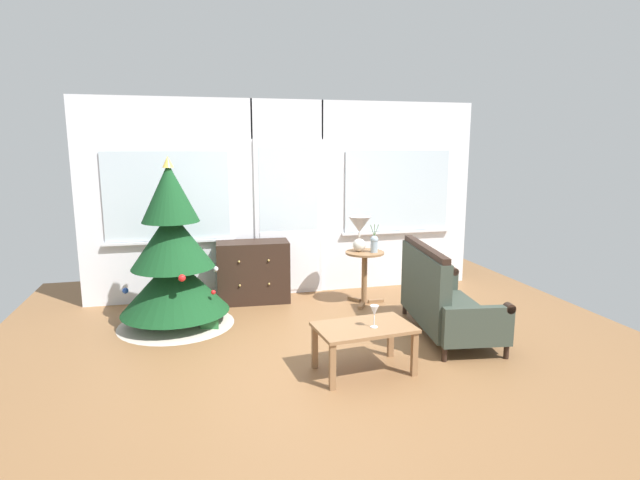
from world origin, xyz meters
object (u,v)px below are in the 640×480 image
Objects in this scene: table_lamp at (359,229)px; wine_glass at (374,311)px; dresser_cabinet at (253,272)px; christmas_tree at (173,263)px; side_table at (364,267)px; settee_sofa at (441,300)px; gift_box at (209,320)px; flower_vase at (374,243)px; coffee_table at (364,333)px.

table_lamp is 2.06m from wine_glass.
dresser_cabinet reaches higher than wine_glass.
side_table is at bearing 5.31° from christmas_tree.
table_lamp is 2.26× the size of wine_glass.
christmas_tree is 1.18m from dresser_cabinet.
dresser_cabinet reaches higher than side_table.
settee_sofa is 1.45m from table_lamp.
dresser_cabinet is 1.10m from gift_box.
dresser_cabinet is 2.63× the size of flower_vase.
christmas_tree is 2.10× the size of coffee_table.
flower_vase is 1.82× the size of gift_box.
christmas_tree is at bearing -174.69° from side_table.
settee_sofa reaches higher than side_table.
christmas_tree is at bearing 160.10° from settee_sofa.
gift_box is (-1.93, -0.44, -0.38)m from side_table.
table_lamp is (1.28, -0.39, 0.56)m from dresser_cabinet.
flower_vase is (-0.34, 1.14, 0.41)m from settee_sofa.
settee_sofa reaches higher than gift_box.
settee_sofa reaches higher than coffee_table.
christmas_tree is at bearing 135.18° from wine_glass.
flower_vase is at bearing 10.68° from gift_box.
side_table is at bearing -17.86° from dresser_cabinet.
settee_sofa is 8.06× the size of gift_box.
table_lamp is at bearing 147.99° from flower_vase.
dresser_cabinet is at bearing 162.98° from table_lamp.
side_table is (1.34, -0.43, 0.09)m from dresser_cabinet.
christmas_tree is at bearing 146.73° from gift_box.
flower_vase reaches higher than dresser_cabinet.
side_table is 0.75× the size of coffee_table.
settee_sofa is at bearing -19.90° from christmas_tree.
wine_glass is (-1.01, -0.72, 0.19)m from settee_sofa.
dresser_cabinet is at bearing 137.50° from settee_sofa.
table_lamp is at bearing 72.90° from coffee_table.
christmas_tree reaches higher than wine_glass.
christmas_tree is at bearing 134.85° from coffee_table.
coffee_table is at bearing -73.08° from dresser_cabinet.
dresser_cabinet is 1.04× the size of coffee_table.
flower_vase is 1.99m from coffee_table.
coffee_table is (-0.74, -1.80, -0.43)m from flower_vase.
dresser_cabinet is 1.45m from table_lamp.
wine_glass is at bearing -106.66° from side_table.
table_lamp is at bearing 6.47° from christmas_tree.
coffee_table is (0.70, -2.29, -0.03)m from dresser_cabinet.
christmas_tree is 2.25m from table_lamp.
flower_vase is (0.10, -0.06, 0.31)m from side_table.
christmas_tree reaches higher than flower_vase.
wine_glass is (-0.51, -1.95, -0.39)m from table_lamp.
table_lamp is (-0.50, 1.24, 0.58)m from settee_sofa.
dresser_cabinet reaches higher than coffee_table.
flower_vase reaches higher than gift_box.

